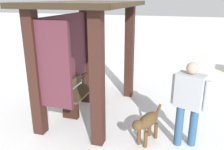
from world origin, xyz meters
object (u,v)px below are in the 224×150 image
Objects in this scene: person_walking at (189,99)px; dog at (147,123)px; bench_left_inside at (78,96)px; bus_shelter at (82,38)px.

dog is at bearing 101.77° from person_walking.
dog is (-0.87, -1.76, 0.09)m from bench_left_inside.
bus_shelter reaches higher than dog.
bus_shelter reaches higher than person_walking.
person_walking is at bearing -78.23° from dog.
dog is at bearing -116.37° from bench_left_inside.
person_walking is at bearing -106.28° from bus_shelter.
bus_shelter is 2.20m from dog.
bench_left_inside is 2.61m from person_walking.
dog is at bearing -116.81° from bus_shelter.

